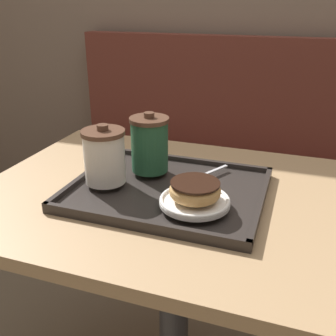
# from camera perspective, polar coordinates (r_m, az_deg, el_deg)

# --- Properties ---
(booth_bench) EXTENTS (1.41, 0.44, 1.00)m
(booth_bench) POSITION_cam_1_polar(r_m,az_deg,el_deg) (1.88, 6.90, -3.07)
(booth_bench) COLOR brown
(booth_bench) RESTS_ON ground_plane
(cafe_table) EXTENTS (0.93, 0.68, 0.73)m
(cafe_table) POSITION_cam_1_polar(r_m,az_deg,el_deg) (1.01, 0.93, -11.83)
(cafe_table) COLOR tan
(cafe_table) RESTS_ON ground_plane
(serving_tray) EXTENTS (0.44, 0.35, 0.02)m
(serving_tray) POSITION_cam_1_polar(r_m,az_deg,el_deg) (0.92, -0.00, -3.25)
(serving_tray) COLOR #282321
(serving_tray) RESTS_ON cafe_table
(coffee_cup_front) EXTENTS (0.10, 0.10, 0.14)m
(coffee_cup_front) POSITION_cam_1_polar(r_m,az_deg,el_deg) (0.91, -9.21, 1.74)
(coffee_cup_front) COLOR white
(coffee_cup_front) RESTS_ON serving_tray
(coffee_cup_rear) EXTENTS (0.10, 0.10, 0.15)m
(coffee_cup_rear) POSITION_cam_1_polar(r_m,az_deg,el_deg) (0.96, -2.69, 3.51)
(coffee_cup_rear) COLOR #235638
(coffee_cup_rear) RESTS_ON serving_tray
(plate_with_chocolate_donut) EXTENTS (0.15, 0.15, 0.01)m
(plate_with_chocolate_donut) POSITION_cam_1_polar(r_m,az_deg,el_deg) (0.82, 3.90, -4.79)
(plate_with_chocolate_donut) COLOR white
(plate_with_chocolate_donut) RESTS_ON serving_tray
(donut_chocolate_glazed) EXTENTS (0.11, 0.11, 0.04)m
(donut_chocolate_glazed) POSITION_cam_1_polar(r_m,az_deg,el_deg) (0.81, 3.95, -3.20)
(donut_chocolate_glazed) COLOR tan
(donut_chocolate_glazed) RESTS_ON plate_with_chocolate_donut
(spoon) EXTENTS (0.08, 0.13, 0.01)m
(spoon) POSITION_cam_1_polar(r_m,az_deg,el_deg) (0.94, 4.40, -1.21)
(spoon) COLOR silver
(spoon) RESTS_ON serving_tray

